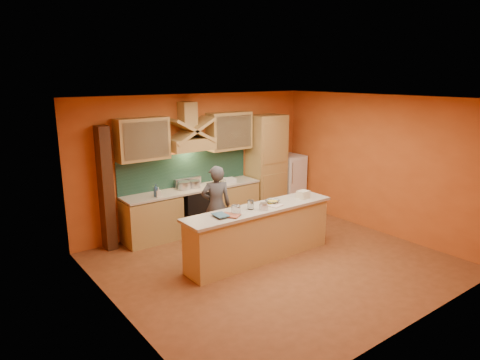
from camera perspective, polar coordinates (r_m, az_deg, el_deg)
floor at (r=7.59m, az=4.67°, el=-10.88°), size 5.50×5.00×0.01m
ceiling at (r=6.91m, az=5.12°, el=10.74°), size 5.50×5.00×0.01m
wall_back at (r=9.09m, az=-5.66°, el=2.55°), size 5.50×0.02×2.80m
wall_front at (r=5.59m, az=22.26°, el=-5.65°), size 5.50×0.02×2.80m
wall_left at (r=5.73m, az=-16.18°, el=-4.68°), size 0.02×5.00×2.80m
wall_right at (r=9.14m, az=17.88°, el=2.01°), size 0.02×5.00×2.80m
base_cabinet_left at (r=8.51m, az=-11.67°, el=-5.22°), size 1.10×0.60×0.86m
base_cabinet_right at (r=9.43m, az=-1.19°, el=-3.05°), size 1.10×0.60×0.86m
counter_top at (r=8.80m, az=-6.24°, el=-1.18°), size 3.00×0.62×0.04m
stove at (r=8.92m, az=-6.16°, el=-3.98°), size 0.60×0.58×0.90m
backsplash at (r=8.96m, az=-7.23°, el=1.36°), size 3.00×0.03×0.70m
range_hood at (r=8.65m, az=-6.56°, el=4.78°), size 0.92×0.50×0.24m
hood_chimney at (r=8.66m, az=-7.01°, el=8.65°), size 0.30×0.30×0.50m
upper_cabinet_left at (r=8.24m, az=-12.89°, el=5.34°), size 1.00×0.35×0.80m
upper_cabinet_right at (r=9.22m, az=-1.44°, el=6.56°), size 1.00×0.35×0.80m
pantry_column at (r=9.85m, az=3.52°, el=1.98°), size 0.80×0.60×2.30m
fridge at (r=10.45m, az=6.61°, el=-0.20°), size 0.58×0.60×1.30m
trim_column_left at (r=8.16m, az=-17.44°, el=-1.13°), size 0.20×0.30×2.30m
island_body at (r=7.56m, az=2.64°, el=-7.31°), size 2.80×0.55×0.88m
island_top at (r=7.41m, az=2.68°, el=-3.84°), size 2.90×0.62×0.05m
person at (r=8.06m, az=-3.20°, el=-3.46°), size 0.67×0.57×1.55m
pot_large at (r=8.72m, az=-7.46°, el=-0.83°), size 0.31×0.31×0.16m
pot_small at (r=8.81m, az=-6.05°, el=-0.69°), size 0.23×0.23×0.14m
soap_bottle_a at (r=8.23m, az=-10.81°, el=-1.60°), size 0.10×0.11×0.18m
soap_bottle_b at (r=8.25m, az=-11.17°, el=-1.37°), size 0.12×0.12×0.24m
bowl_back at (r=9.28m, az=-2.06°, el=0.02°), size 0.27×0.27×0.07m
dish_rack at (r=9.20m, az=-1.45°, el=-0.02°), size 0.28×0.24×0.09m
book_lower at (r=6.83m, az=-1.64°, el=-5.02°), size 0.34×0.37×0.03m
book_upper at (r=6.85m, az=-3.37°, el=-4.83°), size 0.23×0.29×0.02m
jar_large at (r=7.00m, az=-0.56°, el=-4.02°), size 0.17×0.17×0.15m
jar_small at (r=7.27m, az=1.42°, el=-3.32°), size 0.14×0.14×0.16m
kitchen_scale at (r=7.24m, az=3.15°, el=-3.63°), size 0.15×0.15×0.10m
mixing_bowl at (r=7.64m, az=4.37°, el=-2.87°), size 0.32×0.32×0.06m
cloth at (r=7.49m, az=4.81°, el=-3.40°), size 0.28×0.24×0.02m
grocery_bag_a at (r=8.01m, az=8.42°, el=-1.91°), size 0.22×0.18×0.14m
grocery_bag_b at (r=8.01m, az=8.61°, el=-2.04°), size 0.18×0.14×0.11m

